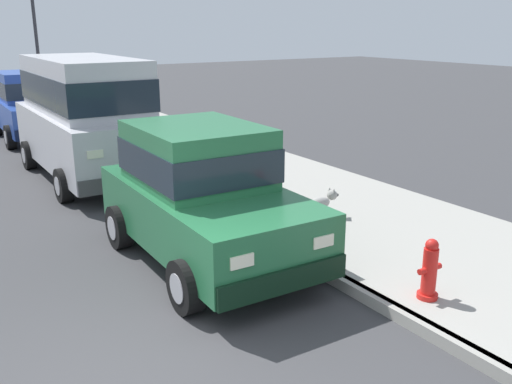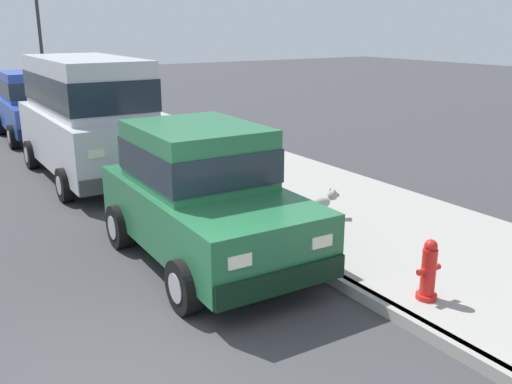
{
  "view_description": "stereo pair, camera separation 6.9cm",
  "coord_description": "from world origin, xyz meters",
  "px_view_note": "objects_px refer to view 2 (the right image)",
  "views": [
    {
      "loc": [
        -1.18,
        -4.18,
        3.16
      ],
      "look_at": [
        3.01,
        2.33,
        0.85
      ],
      "focal_mm": 39.48,
      "sensor_mm": 36.0,
      "label": 1
    },
    {
      "loc": [
        -1.12,
        -4.22,
        3.16
      ],
      "look_at": [
        3.01,
        2.33,
        0.85
      ],
      "focal_mm": 39.48,
      "sensor_mm": 36.0,
      "label": 2
    }
  ],
  "objects_px": {
    "car_silver_van": "(88,112)",
    "fire_hydrant": "(428,272)",
    "street_lamp": "(40,32)",
    "dog_grey": "(322,202)",
    "car_green_hatchback": "(203,192)",
    "car_blue_hatchback": "(35,104)"
  },
  "relations": [
    {
      "from": "car_blue_hatchback",
      "to": "street_lamp",
      "type": "relative_size",
      "value": 0.86
    },
    {
      "from": "car_silver_van",
      "to": "car_blue_hatchback",
      "type": "bearing_deg",
      "value": 90.36
    },
    {
      "from": "car_silver_van",
      "to": "dog_grey",
      "type": "distance_m",
      "value": 5.66
    },
    {
      "from": "car_green_hatchback",
      "to": "fire_hydrant",
      "type": "bearing_deg",
      "value": -60.91
    },
    {
      "from": "car_green_hatchback",
      "to": "street_lamp",
      "type": "xyz_separation_m",
      "value": [
        1.38,
        15.53,
        1.93
      ]
    },
    {
      "from": "car_blue_hatchback",
      "to": "dog_grey",
      "type": "xyz_separation_m",
      "value": [
        2.21,
        -10.33,
        -0.55
      ]
    },
    {
      "from": "dog_grey",
      "to": "street_lamp",
      "type": "bearing_deg",
      "value": 92.98
    },
    {
      "from": "dog_grey",
      "to": "street_lamp",
      "type": "height_order",
      "value": "street_lamp"
    },
    {
      "from": "car_blue_hatchback",
      "to": "fire_hydrant",
      "type": "height_order",
      "value": "car_blue_hatchback"
    },
    {
      "from": "dog_grey",
      "to": "fire_hydrant",
      "type": "bearing_deg",
      "value": -104.18
    },
    {
      "from": "street_lamp",
      "to": "fire_hydrant",
      "type": "bearing_deg",
      "value": -89.69
    },
    {
      "from": "car_silver_van",
      "to": "street_lamp",
      "type": "xyz_separation_m",
      "value": [
        1.37,
        10.28,
        1.51
      ]
    },
    {
      "from": "car_green_hatchback",
      "to": "car_blue_hatchback",
      "type": "height_order",
      "value": "same"
    },
    {
      "from": "car_green_hatchback",
      "to": "car_silver_van",
      "type": "bearing_deg",
      "value": 89.87
    },
    {
      "from": "car_green_hatchback",
      "to": "car_blue_hatchback",
      "type": "relative_size",
      "value": 1.0
    },
    {
      "from": "car_green_hatchback",
      "to": "street_lamp",
      "type": "distance_m",
      "value": 15.71
    },
    {
      "from": "street_lamp",
      "to": "car_blue_hatchback",
      "type": "bearing_deg",
      "value": -105.47
    },
    {
      "from": "fire_hydrant",
      "to": "car_blue_hatchback",
      "type": "bearing_deg",
      "value": 96.54
    },
    {
      "from": "car_green_hatchback",
      "to": "car_blue_hatchback",
      "type": "xyz_separation_m",
      "value": [
        -0.02,
        10.45,
        0.0
      ]
    },
    {
      "from": "street_lamp",
      "to": "dog_grey",
      "type": "bearing_deg",
      "value": -87.02
    },
    {
      "from": "car_silver_van",
      "to": "fire_hydrant",
      "type": "bearing_deg",
      "value": -79.47
    },
    {
      "from": "car_green_hatchback",
      "to": "fire_hydrant",
      "type": "distance_m",
      "value": 3.09
    }
  ]
}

